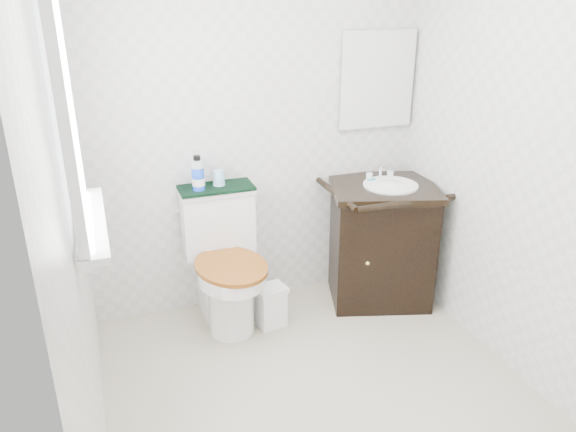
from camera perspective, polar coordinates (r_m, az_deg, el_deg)
floor at (r=3.09m, az=4.05°, el=-18.51°), size 2.40×2.40×0.00m
wall_back at (r=3.56m, az=-3.19°, el=9.05°), size 2.40×0.00×2.40m
wall_front at (r=1.58m, az=23.22°, el=-11.21°), size 2.40×0.00×2.40m
wall_left at (r=2.28m, az=-21.32°, el=-0.37°), size 0.00×2.40×2.40m
wall_right at (r=3.08m, az=23.89°, el=4.99°), size 0.00×2.40×2.40m
window at (r=2.42m, az=-21.76°, el=9.57°), size 0.02×0.70×0.90m
mirror at (r=3.80m, az=9.05°, el=13.51°), size 0.50×0.02×0.60m
toilet at (r=3.57m, az=-6.47°, el=-5.25°), size 0.49×0.67×0.86m
vanity at (r=3.84m, az=9.39°, el=-2.36°), size 0.82×0.75×0.92m
trash_bin at (r=3.60m, az=-1.75°, el=-9.10°), size 0.21×0.18×0.27m
towel at (r=3.48m, az=-7.31°, el=2.87°), size 0.46×0.22×0.02m
mouthwash_bottle at (r=3.40m, az=-9.14°, el=4.20°), size 0.07×0.07×0.21m
cup at (r=3.48m, az=-7.05°, el=3.87°), size 0.07×0.07×0.09m
soap_bar at (r=3.75m, az=8.48°, el=3.67°), size 0.08×0.05×0.02m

